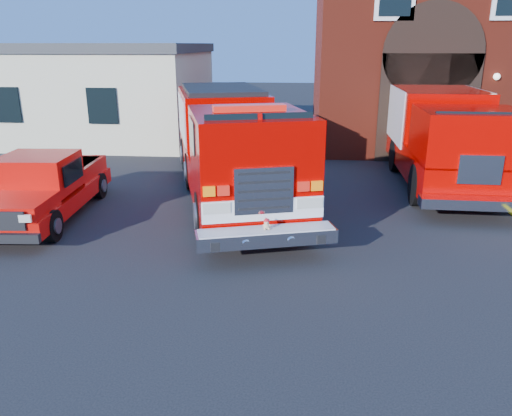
# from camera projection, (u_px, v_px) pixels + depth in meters

# --- Properties ---
(ground) EXTENTS (100.00, 100.00, 0.00)m
(ground) POSITION_uv_depth(u_px,v_px,m) (261.00, 246.00, 11.18)
(ground) COLOR black
(ground) RESTS_ON ground
(parking_stripe_mid) EXTENTS (0.12, 3.00, 0.01)m
(parking_stripe_mid) POSITION_uv_depth(u_px,v_px,m) (496.00, 201.00, 14.41)
(parking_stripe_mid) COLOR #DBB90B
(parking_stripe_mid) RESTS_ON ground
(parking_stripe_far) EXTENTS (0.12, 3.00, 0.01)m
(parking_stripe_far) POSITION_uv_depth(u_px,v_px,m) (464.00, 175.00, 17.24)
(parking_stripe_far) COLOR #DBB90B
(parking_stripe_far) RESTS_ON ground
(fire_station) EXTENTS (15.20, 10.20, 8.45)m
(fire_station) POSITION_uv_depth(u_px,v_px,m) (486.00, 45.00, 22.31)
(fire_station) COLOR maroon
(fire_station) RESTS_ON ground
(side_building) EXTENTS (10.20, 8.20, 4.35)m
(side_building) POSITION_uv_depth(u_px,v_px,m) (93.00, 91.00, 23.55)
(side_building) COLOR beige
(side_building) RESTS_ON ground
(fire_engine) EXTENTS (5.29, 10.16, 3.02)m
(fire_engine) POSITION_uv_depth(u_px,v_px,m) (232.00, 144.00, 14.41)
(fire_engine) COLOR black
(fire_engine) RESTS_ON ground
(pickup_truck) EXTENTS (2.21, 5.31, 1.70)m
(pickup_truck) POSITION_uv_depth(u_px,v_px,m) (45.00, 187.00, 12.84)
(pickup_truck) COLOR black
(pickup_truck) RESTS_ON ground
(secondary_truck) EXTENTS (2.98, 8.98, 2.89)m
(secondary_truck) POSITION_uv_depth(u_px,v_px,m) (440.00, 132.00, 16.28)
(secondary_truck) COLOR black
(secondary_truck) RESTS_ON ground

